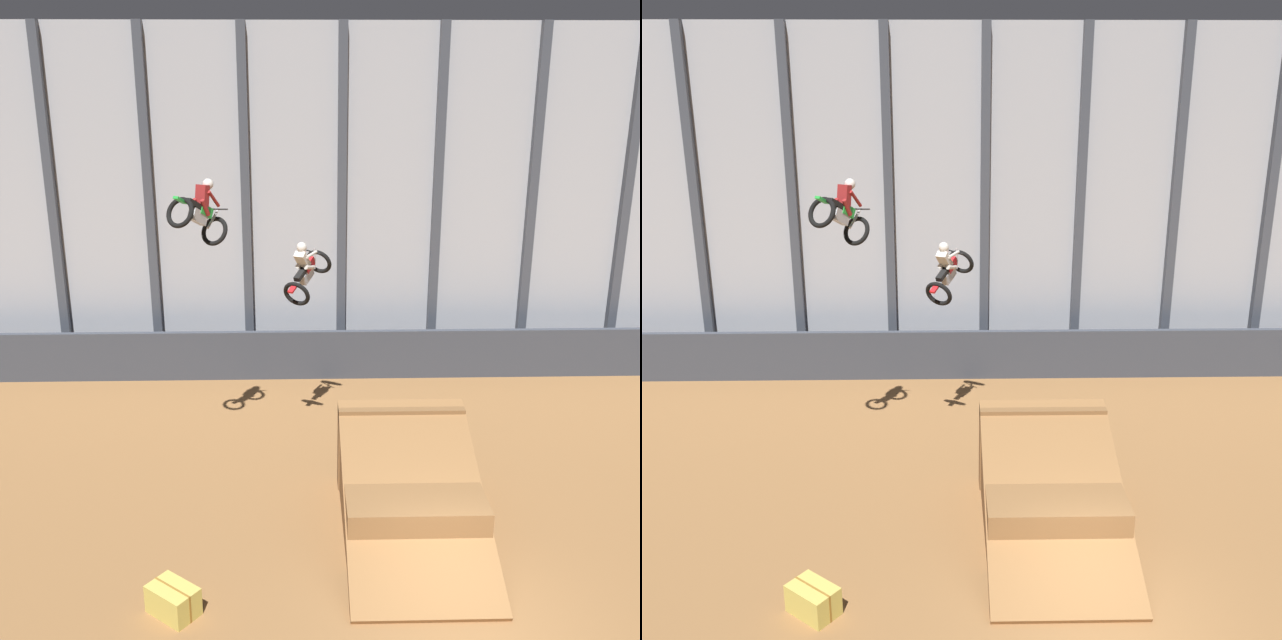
{
  "view_description": "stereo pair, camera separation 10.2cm",
  "coord_description": "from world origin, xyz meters",
  "views": [
    {
      "loc": [
        -2.84,
        -11.05,
        9.47
      ],
      "look_at": [
        -2.36,
        6.9,
        3.5
      ],
      "focal_mm": 42.0,
      "sensor_mm": 36.0,
      "label": 1
    },
    {
      "loc": [
        -2.73,
        -11.05,
        9.47
      ],
      "look_at": [
        -2.36,
        6.9,
        3.5
      ],
      "focal_mm": 42.0,
      "sensor_mm": 36.0,
      "label": 2
    }
  ],
  "objects": [
    {
      "name": "rider_bike_left_air",
      "position": [
        -5.18,
        6.3,
        6.36
      ],
      "size": [
        1.47,
        1.82,
        1.67
      ],
      "rotation": [
        -0.48,
        0.0,
        -0.53
      ],
      "color": "black"
    },
    {
      "name": "rider_bike_right_air",
      "position": [
        -2.7,
        7.63,
        4.61
      ],
      "size": [
        1.41,
        1.85,
        1.67
      ],
      "rotation": [
        0.4,
        0.0,
        -0.47
      ],
      "color": "black"
    },
    {
      "name": "lower_barrier",
      "position": [
        0.0,
        11.46,
        0.8
      ],
      "size": [
        31.36,
        0.2,
        1.61
      ],
      "color": "#383D47",
      "rests_on": "ground_plane"
    },
    {
      "name": "ground_plane",
      "position": [
        0.0,
        0.0,
        0.0
      ],
      "size": [
        60.0,
        60.0,
        0.0
      ],
      "primitive_type": "plane",
      "color": "olive"
    },
    {
      "name": "dirt_ramp",
      "position": [
        -0.52,
        3.39,
        0.75
      ],
      "size": [
        2.94,
        5.12,
        2.24
      ],
      "color": "brown",
      "rests_on": "ground_plane"
    },
    {
      "name": "arena_back_wall",
      "position": [
        0.0,
        12.79,
        5.47
      ],
      "size": [
        32.0,
        0.4,
        10.94
      ],
      "color": "#A3A8B2",
      "rests_on": "ground_plane"
    },
    {
      "name": "hay_bale_trackside",
      "position": [
        -5.23,
        0.39,
        0.28
      ],
      "size": [
        1.08,
        1.03,
        0.57
      ],
      "rotation": [
        0.0,
        0.0,
        2.47
      ],
      "color": "#CCB751",
      "rests_on": "ground_plane"
    }
  ]
}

